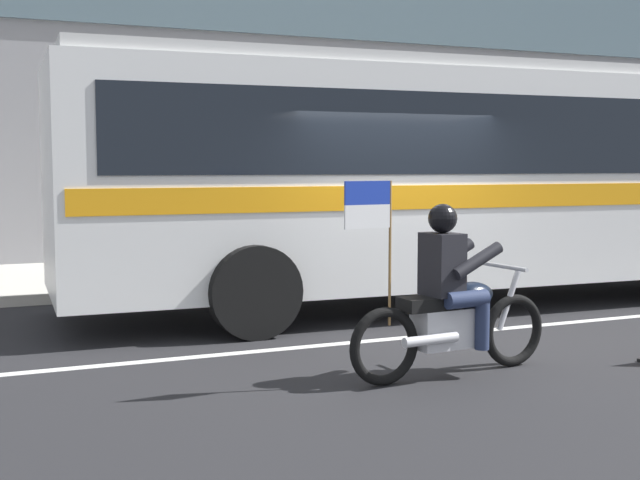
# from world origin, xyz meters

# --- Properties ---
(ground_plane) EXTENTS (60.00, 60.00, 0.00)m
(ground_plane) POSITION_xyz_m (0.00, 0.00, 0.00)
(ground_plane) COLOR black
(sidewalk_curb) EXTENTS (28.00, 3.80, 0.15)m
(sidewalk_curb) POSITION_xyz_m (0.00, 5.10, 0.07)
(sidewalk_curb) COLOR #B7B2A8
(sidewalk_curb) RESTS_ON ground_plane
(lane_center_stripe) EXTENTS (26.60, 0.14, 0.01)m
(lane_center_stripe) POSITION_xyz_m (0.00, -0.60, 0.00)
(lane_center_stripe) COLOR silver
(lane_center_stripe) RESTS_ON ground_plane
(transit_bus) EXTENTS (10.79, 2.91, 3.22)m
(transit_bus) POSITION_xyz_m (1.58, 1.19, 1.88)
(transit_bus) COLOR white
(transit_bus) RESTS_ON ground_plane
(motorcycle_with_rider) EXTENTS (2.19, 0.65, 1.78)m
(motorcycle_with_rider) POSITION_xyz_m (-0.62, -2.20, 0.67)
(motorcycle_with_rider) COLOR black
(motorcycle_with_rider) RESTS_ON ground_plane
(fire_hydrant) EXTENTS (0.22, 0.30, 0.75)m
(fire_hydrant) POSITION_xyz_m (2.93, 4.34, 0.52)
(fire_hydrant) COLOR gold
(fire_hydrant) RESTS_ON sidewalk_curb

